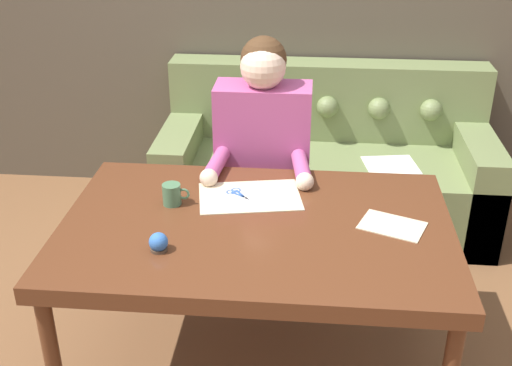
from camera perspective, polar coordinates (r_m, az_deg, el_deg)
name	(u,v)px	position (r m, az deg, el deg)	size (l,w,h in m)	color
dining_table	(256,237)	(2.55, 0.03, -4.84)	(1.54, 1.00, 0.73)	#562D19
couch	(325,170)	(3.93, 6.12, 1.19)	(1.93, 0.85, 0.91)	olive
person	(263,164)	(3.15, 0.60, 1.68)	(0.50, 0.56, 1.30)	#33281E
pattern_paper_main	(250,196)	(2.71, -0.56, -1.20)	(0.47, 0.35, 0.00)	beige
pattern_paper_offcut	(392,226)	(2.55, 12.01, -3.72)	(0.29, 0.25, 0.00)	beige
scissors	(240,195)	(2.72, -1.42, -1.09)	(0.18, 0.18, 0.01)	silver
mug	(172,194)	(2.65, -7.45, -1.01)	(0.11, 0.08, 0.09)	#47704C
pin_cushion	(158,243)	(2.36, -8.66, -5.27)	(0.07, 0.07, 0.07)	#4C3828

